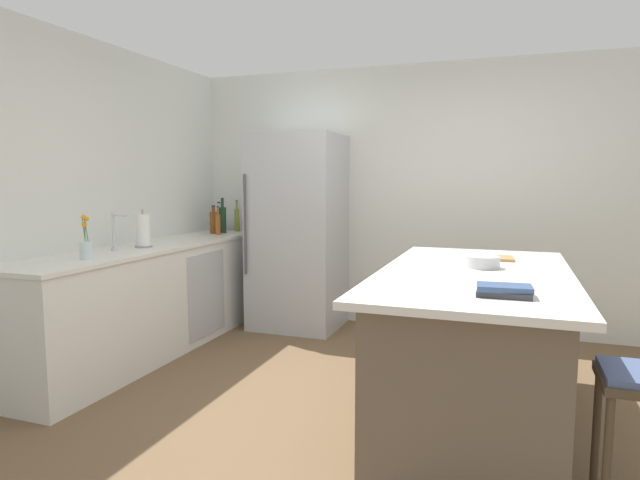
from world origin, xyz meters
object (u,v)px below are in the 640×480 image
Objects in this scene: whiskey_bottle at (214,222)px; cutting_board at (492,258)px; flower_vase at (86,246)px; kitchen_island at (472,345)px; refrigerator at (298,232)px; cookbook_stack at (504,291)px; soda_bottle at (219,220)px; paper_towel_roll at (143,231)px; sink_faucet at (115,231)px; olive_oil_bottle at (237,219)px; mixing_bowl at (483,262)px; vinegar_bottle at (218,224)px; wine_bottle at (223,219)px.

cutting_board is (2.79, -0.98, -0.11)m from whiskey_bottle.
whiskey_bottle is at bearing 92.83° from flower_vase.
refrigerator is (-1.81, 1.63, 0.49)m from kitchen_island.
cookbook_stack is (0.17, -0.68, 0.49)m from kitchen_island.
soda_bottle is 3.78m from cookbook_stack.
paper_towel_roll reaches higher than kitchen_island.
soda_bottle is (-0.94, 0.08, 0.10)m from refrigerator.
paper_towel_roll is 2.75m from cutting_board.
kitchen_island is 2.80m from sink_faucet.
cookbook_stack is at bearing -75.65° from kitchen_island.
olive_oil_bottle is at bearing 167.47° from refrigerator.
refrigerator is at bearing 150.05° from cutting_board.
flower_vase is 2.84m from cutting_board.
sink_faucet is 1.16× the size of cookbook_stack.
cutting_board reaches higher than kitchen_island.
olive_oil_bottle reaches higher than soda_bottle.
refrigerator is at bearing -12.53° from olive_oil_bottle.
sink_faucet is at bearing 105.11° from flower_vase.
soda_bottle reaches higher than paper_towel_roll.
cutting_board is (-0.09, 1.22, -0.02)m from cookbook_stack.
cutting_board is at bearing 4.31° from paper_towel_roll.
kitchen_island is 6.68× the size of soda_bottle.
mixing_bowl is (1.85, -1.49, 0.01)m from refrigerator.
sink_faucet is 1.03× the size of whiskey_bottle.
cookbook_stack is at bearing -37.25° from vinegar_bottle.
vinegar_bottle reaches higher than mixing_bowl.
vinegar_bottle is at bearing -73.63° from wine_bottle.
kitchen_island is 6.84× the size of flower_vase.
whiskey_bottle is 2.96m from cutting_board.
refrigerator is 2.18m from cutting_board.
olive_oil_bottle is 0.19m from soda_bottle.
kitchen_island is at bearing -31.87° from soda_bottle.
whiskey_bottle and vinegar_bottle have the same top height.
vinegar_bottle is (0.11, -0.10, -0.01)m from whiskey_bottle.
olive_oil_bottle is 1.06× the size of soda_bottle.
whiskey_bottle is 1.41× the size of mixing_bowl.
cutting_board is (2.67, -1.26, -0.11)m from olive_oil_bottle.
refrigerator is 3.05m from cookbook_stack.
cookbook_stack is at bearing -37.43° from whiskey_bottle.
mixing_bowl is at bearing -29.40° from soda_bottle.
sink_faucet is (-0.92, -1.55, 0.12)m from refrigerator.
olive_oil_bottle is at bearing 154.67° from cutting_board.
flower_vase is at bearing -85.95° from paper_towel_roll.
soda_bottle is at bearing -150.74° from olive_oil_bottle.
olive_oil_bottle reaches higher than vinegar_bottle.
mixing_bowl is at bearing 74.47° from kitchen_island.
wine_bottle reaches higher than whiskey_bottle.
paper_towel_roll reaches higher than flower_vase.
paper_towel_roll is at bearing 94.05° from flower_vase.
cutting_board is (2.83, -1.17, -0.11)m from soda_bottle.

